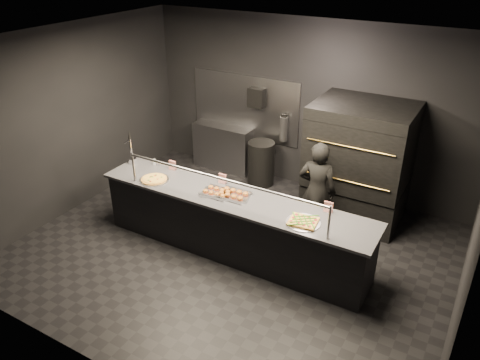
{
  "coord_description": "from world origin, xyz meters",
  "views": [
    {
      "loc": [
        2.9,
        -4.85,
        4.12
      ],
      "look_at": [
        0.01,
        0.2,
        1.09
      ],
      "focal_mm": 35.0,
      "sensor_mm": 36.0,
      "label": 1
    }
  ],
  "objects": [
    {
      "name": "room",
      "position": [
        -0.02,
        0.05,
        1.5
      ],
      "size": [
        6.04,
        6.0,
        3.0
      ],
      "color": "black",
      "rests_on": "ground"
    },
    {
      "name": "service_counter",
      "position": [
        0.0,
        -0.0,
        0.46
      ],
      "size": [
        4.1,
        0.78,
        1.37
      ],
      "color": "black",
      "rests_on": "ground"
    },
    {
      "name": "pizza_oven",
      "position": [
        1.2,
        1.9,
        0.97
      ],
      "size": [
        1.5,
        1.23,
        1.91
      ],
      "color": "black",
      "rests_on": "ground"
    },
    {
      "name": "prep_shelf",
      "position": [
        -1.6,
        2.32,
        0.45
      ],
      "size": [
        1.2,
        0.35,
        0.9
      ],
      "primitive_type": "cube",
      "color": "#99999E",
      "rests_on": "ground"
    },
    {
      "name": "towel_dispenser",
      "position": [
        -0.9,
        2.39,
        1.55
      ],
      "size": [
        0.3,
        0.2,
        0.35
      ],
      "primitive_type": "cube",
      "color": "black",
      "rests_on": "room"
    },
    {
      "name": "fire_extinguisher",
      "position": [
        -0.35,
        2.4,
        1.06
      ],
      "size": [
        0.14,
        0.14,
        0.51
      ],
      "color": "#B2B2B7",
      "rests_on": "room"
    },
    {
      "name": "beer_tap",
      "position": [
        -1.95,
        0.15,
        1.08
      ],
      "size": [
        0.14,
        0.2,
        0.55
      ],
      "color": "silver",
      "rests_on": "service_counter"
    },
    {
      "name": "round_pizza",
      "position": [
        -1.26,
        -0.15,
        0.94
      ],
      "size": [
        0.44,
        0.44,
        0.03
      ],
      "color": "silver",
      "rests_on": "service_counter"
    },
    {
      "name": "slider_tray_a",
      "position": [
        -0.24,
        -0.04,
        0.95
      ],
      "size": [
        0.48,
        0.4,
        0.07
      ],
      "color": "silver",
      "rests_on": "service_counter"
    },
    {
      "name": "slider_tray_b",
      "position": [
        -0.0,
        0.02,
        0.95
      ],
      "size": [
        0.51,
        0.43,
        0.07
      ],
      "color": "silver",
      "rests_on": "service_counter"
    },
    {
      "name": "square_pizza",
      "position": [
        1.11,
        -0.13,
        0.94
      ],
      "size": [
        0.44,
        0.44,
        0.05
      ],
      "color": "silver",
      "rests_on": "service_counter"
    },
    {
      "name": "condiment_jar",
      "position": [
        -1.58,
        0.28,
        0.96
      ],
      "size": [
        0.13,
        0.05,
        0.09
      ],
      "color": "silver",
      "rests_on": "service_counter"
    },
    {
      "name": "tent_cards",
      "position": [
        -0.1,
        0.28,
        1.0
      ],
      "size": [
        2.66,
        0.04,
        0.15
      ],
      "color": "white",
      "rests_on": "service_counter"
    },
    {
      "name": "trash_bin",
      "position": [
        -0.65,
        2.12,
        0.41
      ],
      "size": [
        0.49,
        0.49,
        0.82
      ],
      "primitive_type": "cylinder",
      "color": "black",
      "rests_on": "ground"
    },
    {
      "name": "worker",
      "position": [
        0.87,
        0.99,
        0.78
      ],
      "size": [
        0.62,
        0.45,
        1.56
      ],
      "primitive_type": "imported",
      "rotation": [
        0.0,
        0.0,
        3.28
      ],
      "color": "black",
      "rests_on": "ground"
    }
  ]
}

